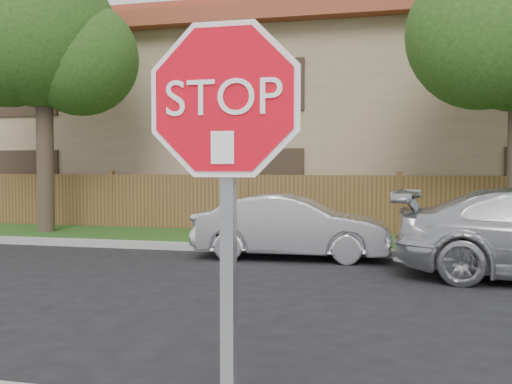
# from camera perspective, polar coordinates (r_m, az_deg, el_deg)

# --- Properties ---
(far_curb) EXTENTS (70.00, 0.30, 0.15)m
(far_curb) POSITION_cam_1_polar(r_m,az_deg,el_deg) (12.42, 13.24, -5.75)
(far_curb) COLOR gray
(far_curb) RESTS_ON ground
(grass_strip) EXTENTS (70.00, 3.00, 0.12)m
(grass_strip) POSITION_cam_1_polar(r_m,az_deg,el_deg) (14.05, 13.35, -4.85)
(grass_strip) COLOR #1E4714
(grass_strip) RESTS_ON ground
(fence) EXTENTS (70.00, 0.12, 1.60)m
(fence) POSITION_cam_1_polar(r_m,az_deg,el_deg) (15.57, 13.46, -1.40)
(fence) COLOR #50391C
(fence) RESTS_ON ground
(apartment_building) EXTENTS (35.20, 9.20, 7.20)m
(apartment_building) POSITION_cam_1_polar(r_m,az_deg,el_deg) (21.20, 13.73, 7.00)
(apartment_building) COLOR #8F7A59
(apartment_building) RESTS_ON ground
(tree_left) EXTENTS (4.80, 3.90, 7.78)m
(tree_left) POSITION_cam_1_polar(r_m,az_deg,el_deg) (16.83, -19.80, 13.95)
(tree_left) COLOR #382B21
(tree_left) RESTS_ON ground
(stop_sign) EXTENTS (1.01, 0.13, 2.55)m
(stop_sign) POSITION_cam_1_polar(r_m,az_deg,el_deg) (2.78, -2.93, 2.16)
(stop_sign) COLOR gray
(stop_sign) RESTS_ON sidewalk_near
(sedan_left) EXTENTS (3.92, 1.56, 1.27)m
(sedan_left) POSITION_cam_1_polar(r_m,az_deg,el_deg) (11.92, 3.47, -3.32)
(sedan_left) COLOR silver
(sedan_left) RESTS_ON ground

